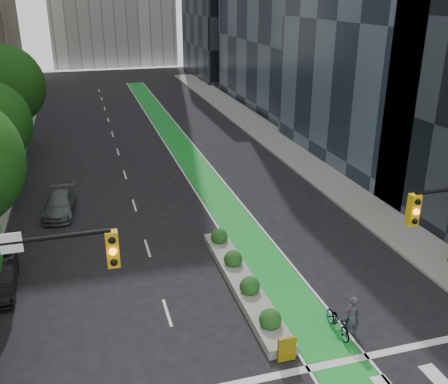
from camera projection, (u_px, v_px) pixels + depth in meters
sidewalk_right at (296, 154)px, 41.82m from camera, size 3.60×90.00×0.15m
bike_lane_paint at (181, 147)px, 44.04m from camera, size 2.20×70.00×0.01m
tree_far at (3, 86)px, 40.10m from camera, size 6.60×6.60×9.00m
median_planter at (242, 280)px, 22.96m from camera, size 1.20×10.26×1.10m
bicycle at (338, 322)px, 19.86m from camera, size 0.65×1.85×0.97m
cyclist at (352, 317)px, 19.47m from camera, size 0.66×0.44×1.81m
parked_car_left_far at (60, 204)px, 30.52m from camera, size 2.17×4.42×1.24m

